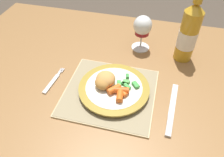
{
  "coord_description": "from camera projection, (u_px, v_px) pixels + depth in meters",
  "views": [
    {
      "loc": [
        0.08,
        -0.54,
        1.29
      ],
      "look_at": [
        -0.05,
        -0.03,
        0.78
      ],
      "focal_mm": 35.0,
      "sensor_mm": 36.0,
      "label": 1
    }
  ],
  "objects": [
    {
      "name": "table_knife",
      "position": [
        171.0,
        113.0,
        0.68
      ],
      "size": [
        0.03,
        0.22,
        0.01
      ],
      "color": "silver",
      "rests_on": "dining_table"
    },
    {
      "name": "breaded_croquettes",
      "position": [
        105.0,
        80.0,
        0.72
      ],
      "size": [
        0.08,
        0.1,
        0.04
      ],
      "color": "tan",
      "rests_on": "dinner_plate"
    },
    {
      "name": "placemat",
      "position": [
        110.0,
        92.0,
        0.74
      ],
      "size": [
        0.3,
        0.28,
        0.01
      ],
      "color": "#CCB789",
      "rests_on": "dining_table"
    },
    {
      "name": "fork",
      "position": [
        53.0,
        82.0,
        0.77
      ],
      "size": [
        0.03,
        0.14,
        0.01
      ],
      "color": "silver",
      "rests_on": "dining_table"
    },
    {
      "name": "wine_glass",
      "position": [
        142.0,
        27.0,
        0.85
      ],
      "size": [
        0.07,
        0.07,
        0.15
      ],
      "color": "silver",
      "rests_on": "dining_table"
    },
    {
      "name": "glazed_carrots",
      "position": [
        119.0,
        91.0,
        0.7
      ],
      "size": [
        0.07,
        0.07,
        0.02
      ],
      "color": "orange",
      "rests_on": "dinner_plate"
    },
    {
      "name": "dining_table",
      "position": [
        126.0,
        97.0,
        0.83
      ],
      "size": [
        1.46,
        0.93,
        0.74
      ],
      "color": "olive",
      "rests_on": "ground"
    },
    {
      "name": "green_beans_pile",
      "position": [
        127.0,
        83.0,
        0.73
      ],
      "size": [
        0.08,
        0.06,
        0.02
      ],
      "color": "green",
      "rests_on": "dinner_plate"
    },
    {
      "name": "dinner_plate",
      "position": [
        114.0,
        89.0,
        0.73
      ],
      "size": [
        0.24,
        0.24,
        0.02
      ],
      "color": "white",
      "rests_on": "placemat"
    },
    {
      "name": "bottle",
      "position": [
        189.0,
        33.0,
        0.8
      ],
      "size": [
        0.07,
        0.07,
        0.29
      ],
      "color": "gold",
      "rests_on": "dining_table"
    }
  ]
}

